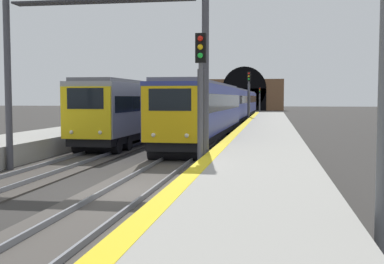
{
  "coord_description": "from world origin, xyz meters",
  "views": [
    {
      "loc": [
        -15.33,
        -4.46,
        3.05
      ],
      "look_at": [
        9.43,
        -0.4,
        1.3
      ],
      "focal_mm": 46.31,
      "sensor_mm": 36.0,
      "label": 1
    }
  ],
  "objects_px": {
    "train_adjacent_platform": "(189,104)",
    "catenary_mast_near": "(383,50)",
    "railway_signal_near": "(201,93)",
    "railway_signal_mid": "(249,93)",
    "railway_signal_far": "(260,98)",
    "train_main_approaching": "(231,105)",
    "overhead_signal_gantry": "(103,30)"
  },
  "relations": [
    {
      "from": "train_adjacent_platform",
      "to": "catenary_mast_near",
      "type": "relative_size",
      "value": 7.99
    },
    {
      "from": "overhead_signal_gantry",
      "to": "railway_signal_near",
      "type": "bearing_deg",
      "value": -110.46
    },
    {
      "from": "train_main_approaching",
      "to": "railway_signal_near",
      "type": "height_order",
      "value": "railway_signal_near"
    },
    {
      "from": "railway_signal_mid",
      "to": "railway_signal_far",
      "type": "bearing_deg",
      "value": -180.0
    },
    {
      "from": "train_main_approaching",
      "to": "railway_signal_near",
      "type": "relative_size",
      "value": 11.73
    },
    {
      "from": "railway_signal_mid",
      "to": "railway_signal_far",
      "type": "distance_m",
      "value": 43.43
    },
    {
      "from": "train_main_approaching",
      "to": "train_adjacent_platform",
      "type": "xyz_separation_m",
      "value": [
        0.47,
        4.7,
        0.04
      ]
    },
    {
      "from": "train_adjacent_platform",
      "to": "railway_signal_near",
      "type": "distance_m",
      "value": 36.66
    },
    {
      "from": "railway_signal_near",
      "to": "railway_signal_far",
      "type": "height_order",
      "value": "railway_signal_near"
    },
    {
      "from": "railway_signal_near",
      "to": "railway_signal_far",
      "type": "relative_size",
      "value": 1.06
    },
    {
      "from": "railway_signal_mid",
      "to": "overhead_signal_gantry",
      "type": "relative_size",
      "value": 0.67
    },
    {
      "from": "railway_signal_near",
      "to": "overhead_signal_gantry",
      "type": "height_order",
      "value": "overhead_signal_gantry"
    },
    {
      "from": "railway_signal_near",
      "to": "railway_signal_mid",
      "type": "xyz_separation_m",
      "value": [
        35.49,
        0.0,
        0.26
      ]
    },
    {
      "from": "railway_signal_mid",
      "to": "railway_signal_far",
      "type": "relative_size",
      "value": 1.16
    },
    {
      "from": "railway_signal_far",
      "to": "overhead_signal_gantry",
      "type": "xyz_separation_m",
      "value": [
        -77.34,
        4.22,
        2.71
      ]
    },
    {
      "from": "overhead_signal_gantry",
      "to": "railway_signal_far",
      "type": "bearing_deg",
      "value": -3.12
    },
    {
      "from": "train_adjacent_platform",
      "to": "railway_signal_far",
      "type": "bearing_deg",
      "value": 172.34
    },
    {
      "from": "railway_signal_near",
      "to": "train_adjacent_platform",
      "type": "bearing_deg",
      "value": -169.67
    },
    {
      "from": "train_adjacent_platform",
      "to": "train_main_approaching",
      "type": "bearing_deg",
      "value": 85.29
    },
    {
      "from": "train_adjacent_platform",
      "to": "railway_signal_near",
      "type": "xyz_separation_m",
      "value": [
        -36.05,
        -6.57,
        0.88
      ]
    },
    {
      "from": "catenary_mast_near",
      "to": "railway_signal_near",
      "type": "bearing_deg",
      "value": 26.4
    },
    {
      "from": "railway_signal_far",
      "to": "overhead_signal_gantry",
      "type": "bearing_deg",
      "value": -3.12
    },
    {
      "from": "train_main_approaching",
      "to": "catenary_mast_near",
      "type": "bearing_deg",
      "value": 8.99
    },
    {
      "from": "railway_signal_near",
      "to": "railway_signal_mid",
      "type": "distance_m",
      "value": 35.49
    },
    {
      "from": "train_adjacent_platform",
      "to": "catenary_mast_near",
      "type": "height_order",
      "value": "catenary_mast_near"
    },
    {
      "from": "railway_signal_far",
      "to": "catenary_mast_near",
      "type": "bearing_deg",
      "value": 2.87
    },
    {
      "from": "train_adjacent_platform",
      "to": "catenary_mast_near",
      "type": "bearing_deg",
      "value": 14.78
    },
    {
      "from": "railway_signal_mid",
      "to": "catenary_mast_near",
      "type": "height_order",
      "value": "catenary_mast_near"
    },
    {
      "from": "overhead_signal_gantry",
      "to": "catenary_mast_near",
      "type": "xyz_separation_m",
      "value": [
        -10.45,
        -8.63,
        -1.91
      ]
    },
    {
      "from": "railway_signal_far",
      "to": "catenary_mast_near",
      "type": "height_order",
      "value": "catenary_mast_near"
    },
    {
      "from": "railway_signal_far",
      "to": "catenary_mast_near",
      "type": "xyz_separation_m",
      "value": [
        -87.79,
        -4.41,
        0.8
      ]
    },
    {
      "from": "train_adjacent_platform",
      "to": "overhead_signal_gantry",
      "type": "xyz_separation_m",
      "value": [
        -34.48,
        -2.35,
        3.42
      ]
    }
  ]
}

